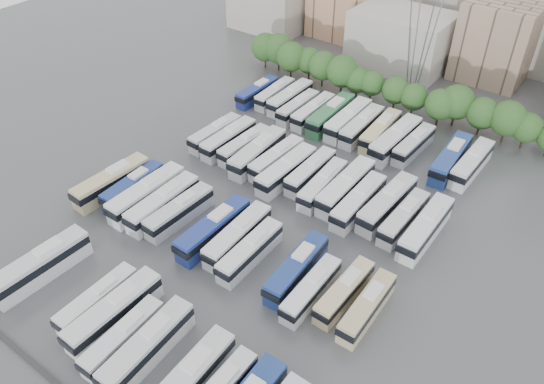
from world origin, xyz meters
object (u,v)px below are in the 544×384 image
Objects in this scene: bus_r1_s10 at (297,268)px; bus_r2_s11 at (387,203)px; bus_r3_s9 at (395,139)px; bus_r2_s7 at (310,172)px; bus_r3_s7 at (362,126)px; bus_r1_s4 at (179,211)px; bus_r2_s2 at (229,139)px; bus_r1_s2 at (147,194)px; bus_r3_s13 at (472,163)px; bus_r3_s6 at (348,119)px; bus_r3_s0 at (257,92)px; bus_r3_s3 at (298,107)px; bus_r3_s12 at (451,158)px; bus_r2_s12 at (404,218)px; bus_r0_s2 at (41,265)px; bus_r3_s4 at (313,111)px; bus_r1_s6 at (213,229)px; bus_r1_s11 at (311,290)px; bus_r2_s1 at (215,133)px; bus_r0_s8 at (148,346)px; bus_r3_s5 at (331,115)px; bus_r2_s13 at (426,228)px; bus_r1_s0 at (112,182)px; bus_r2_s3 at (245,145)px; bus_r3_s2 at (290,98)px; bus_r3_s8 at (380,131)px; bus_r2_s9 at (346,187)px; bus_r1_s1 at (133,186)px; bus_r2_s5 at (276,159)px; bus_r3_s1 at (275,94)px; bus_r2_s6 at (286,170)px; bus_r0_s10 at (188,380)px; bus_r1_s3 at (163,203)px; bus_r2_s8 at (323,185)px; bus_r1_s12 at (344,291)px; bus_r2_s10 at (359,202)px; bus_r0_s5 at (98,300)px; bus_r0_s7 at (123,338)px; bus_r1_s8 at (250,251)px.

bus_r2_s11 is at bearing 76.48° from bus_r1_s10.
bus_r3_s9 is at bearing 115.01° from bus_r2_s11.
bus_r3_s7 is at bearing 89.84° from bus_r2_s7.
bus_r1_s4 is 0.99× the size of bus_r2_s2.
bus_r1_s2 reaches higher than bus_r3_s13.
bus_r3_s0 is at bearing -178.20° from bus_r3_s6.
bus_r3_s3 is 29.71m from bus_r3_s12.
bus_r3_s9 reaches higher than bus_r2_s12.
bus_r0_s2 reaches higher than bus_r3_s4.
bus_r1_s6 is 13.37m from bus_r1_s10.
bus_r1_s11 is 38.47m from bus_r2_s1.
bus_r1_s2 reaches higher than bus_r1_s11.
bus_r0_s8 is 55.50m from bus_r3_s5.
bus_r1_s6 is 0.99× the size of bus_r2_s13.
bus_r0_s8 is at bearing -52.29° from bus_r1_s4.
bus_r1_s0 is 22.55m from bus_r2_s3.
bus_r1_s0 is 1.05× the size of bus_r3_s13.
bus_r3_s2 reaches higher than bus_r3_s4.
bus_r1_s0 is 1.18× the size of bus_r3_s3.
bus_r3_s8 is at bearing 126.99° from bus_r2_s12.
bus_r2_s9 is (9.97, 18.94, 0.07)m from bus_r1_s6.
bus_r1_s2 reaches higher than bus_r2_s7.
bus_r1_s4 is at bearing -3.14° from bus_r1_s1.
bus_r0_s2 reaches higher than bus_r1_s10.
bus_r2_s5 is at bearing -121.83° from bus_r3_s8.
bus_r3_s4 is (9.93, -1.50, 0.11)m from bus_r3_s1.
bus_r2_s11 reaches higher than bus_r0_s8.
bus_r1_s10 is (26.52, 19.01, -0.20)m from bus_r0_s2.
bus_r2_s6 is (13.18, 17.31, -0.11)m from bus_r1_s2.
bus_r1_s3 is at bearing 138.54° from bus_r0_s10.
bus_r2_s8 is at bearing 98.13° from bus_r0_s10.
bus_r1_s10 is 1.12× the size of bus_r1_s12.
bus_r2_s1 is 19.14m from bus_r3_s4.
bus_r0_s8 is 54.79m from bus_r3_s7.
bus_r1_s1 is 1.00× the size of bus_r2_s1.
bus_r2_s1 is at bearing 83.36° from bus_r1_s0.
bus_r3_s12 is at bearing 76.39° from bus_r1_s10.
bus_r2_s10 is (29.45, -1.93, 0.18)m from bus_r2_s1.
bus_r2_s3 is 0.96× the size of bus_r2_s5.
bus_r1_s0 is at bearing -137.18° from bus_r3_s13.
bus_r3_s9 is (19.96, 0.13, 0.39)m from bus_r3_s3.
bus_r2_s6 is 1.17× the size of bus_r3_s0.
bus_r0_s5 is 0.86× the size of bus_r0_s8.
bus_r1_s8 is (3.04, 19.05, 0.08)m from bus_r0_s7.
bus_r3_s5 is at bearing 67.30° from bus_r1_s1.
bus_r3_s1 is at bearing 114.75° from bus_r1_s6.
bus_r2_s1 is 21.48m from bus_r3_s5.
bus_r0_s5 is 0.96× the size of bus_r1_s8.
bus_r3_s7 is at bearing 87.98° from bus_r0_s7.
bus_r1_s6 is 1.09× the size of bus_r2_s5.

